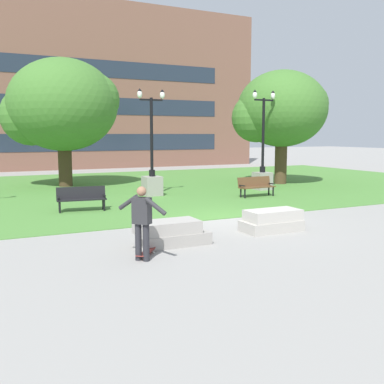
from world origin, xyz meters
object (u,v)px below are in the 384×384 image
object	(u,v)px
concrete_block_center	(171,233)
park_bench_near_left	(256,185)
park_bench_near_right	(81,197)
concrete_block_left	(272,221)
person_skateboarder	(142,219)
lamp_post_center	(262,170)
lamp_post_right	(152,174)
skateboard	(146,252)

from	to	relation	value
concrete_block_center	park_bench_near_left	world-z (taller)	park_bench_near_left
park_bench_near_left	park_bench_near_right	world-z (taller)	same
concrete_block_left	park_bench_near_right	xyz separation A→B (m)	(-4.36, 5.95, 0.23)
person_skateboarder	park_bench_near_left	world-z (taller)	person_skateboarder
person_skateboarder	lamp_post_center	world-z (taller)	lamp_post_center
park_bench_near_left	park_bench_near_right	bearing A→B (deg)	-176.88
person_skateboarder	park_bench_near_right	size ratio (longest dim) A/B	0.92
person_skateboarder	lamp_post_right	world-z (taller)	lamp_post_right
lamp_post_right	lamp_post_center	size ratio (longest dim) A/B	0.97
person_skateboarder	concrete_block_left	bearing A→B (deg)	16.05
person_skateboarder	lamp_post_center	distance (m)	13.98
concrete_block_center	person_skateboarder	world-z (taller)	person_skateboarder
concrete_block_center	park_bench_near_right	world-z (taller)	park_bench_near_right
lamp_post_right	park_bench_near_left	bearing A→B (deg)	-30.05
park_bench_near_left	lamp_post_right	xyz separation A→B (m)	(-4.18, 2.42, 0.48)
park_bench_near_left	lamp_post_right	bearing A→B (deg)	149.95
skateboard	park_bench_near_left	size ratio (longest dim) A/B	0.51
person_skateboarder	lamp_post_center	size ratio (longest dim) A/B	0.34
concrete_block_left	park_bench_near_right	size ratio (longest dim) A/B	0.97
park_bench_near_left	lamp_post_center	size ratio (longest dim) A/B	0.36
lamp_post_right	skateboard	bearing A→B (deg)	-111.69
skateboard	park_bench_near_left	xyz separation A→B (m)	(8.06, 7.35, 0.45)
lamp_post_center	park_bench_near_right	bearing A→B (deg)	-165.97
concrete_block_left	person_skateboarder	xyz separation A→B (m)	(-4.56, -1.31, 0.67)
concrete_block_left	park_bench_near_left	size ratio (longest dim) A/B	0.99
lamp_post_right	lamp_post_center	distance (m)	5.95
skateboard	lamp_post_center	xyz separation A→B (m)	(9.82, 9.37, 0.96)
person_skateboarder	park_bench_near_left	bearing A→B (deg)	42.91
skateboard	park_bench_near_left	distance (m)	10.92
person_skateboarder	lamp_post_center	bearing A→B (deg)	44.06
concrete_block_center	person_skateboarder	size ratio (longest dim) A/B	1.12
person_skateboarder	park_bench_near_right	world-z (taller)	person_skateboarder
concrete_block_left	lamp_post_right	world-z (taller)	lamp_post_right
person_skateboarder	skateboard	bearing A→B (deg)	57.38
concrete_block_center	lamp_post_center	size ratio (longest dim) A/B	0.38
person_skateboarder	park_bench_near_left	xyz separation A→B (m)	(8.28, 7.70, -0.44)
skateboard	park_bench_near_left	world-z (taller)	park_bench_near_left
person_skateboarder	lamp_post_right	size ratio (longest dim) A/B	0.35
concrete_block_center	person_skateboarder	distance (m)	1.74
lamp_post_center	concrete_block_left	bearing A→B (deg)	-123.12
park_bench_near_left	park_bench_near_right	distance (m)	8.10
skateboard	lamp_post_right	distance (m)	10.55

